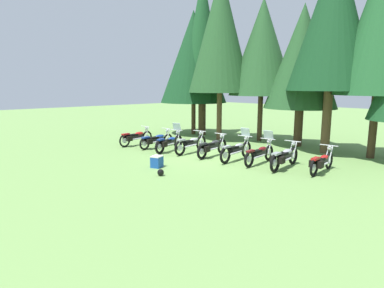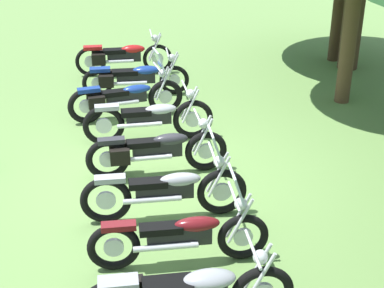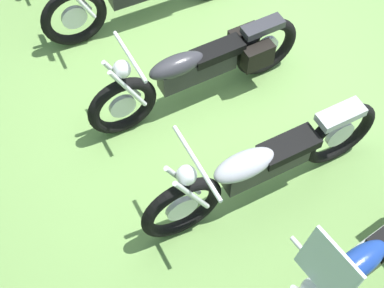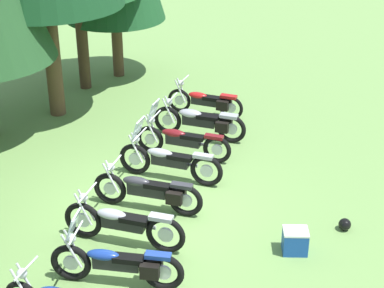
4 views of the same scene
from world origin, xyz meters
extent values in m
plane|color=#6B934C|center=(0.00, 0.00, 0.00)|extent=(80.00, 80.00, 0.00)
cube|color=black|center=(-2.31, -0.58, 0.46)|extent=(0.40, 0.82, 0.22)
ellipsoid|color=navy|center=(-2.37, -0.37, 0.60)|extent=(0.38, 0.61, 0.17)
cylinder|color=silver|center=(-2.50, 0.06, 1.00)|extent=(0.69, 0.23, 0.04)
cylinder|color=silver|center=(-2.15, -0.72, 0.38)|extent=(0.30, 0.79, 0.08)
cube|color=silver|center=(-2.51, 0.08, 1.18)|extent=(0.47, 0.27, 0.39)
torus|color=black|center=(-1.38, 0.74, 0.38)|extent=(0.23, 0.77, 0.76)
cylinder|color=silver|center=(-1.38, 0.74, 0.38)|extent=(0.09, 0.30, 0.29)
torus|color=black|center=(-1.12, -0.90, 0.38)|extent=(0.23, 0.77, 0.76)
cylinder|color=silver|center=(-1.12, -0.90, 0.38)|extent=(0.09, 0.30, 0.29)
cube|color=black|center=(-1.25, -0.08, 0.49)|extent=(0.33, 0.84, 0.24)
ellipsoid|color=#9EA0A8|center=(-1.29, 0.14, 0.63)|extent=(0.34, 0.62, 0.18)
cube|color=black|center=(-1.22, -0.31, 0.60)|extent=(0.32, 0.58, 0.10)
cube|color=#9EA0A8|center=(-1.14, -0.82, 0.74)|extent=(0.25, 0.46, 0.08)
cylinder|color=silver|center=(-1.44, 0.66, 0.68)|extent=(0.09, 0.34, 0.65)
cylinder|color=silver|center=(-1.29, 0.69, 0.68)|extent=(0.09, 0.34, 0.65)
cylinder|color=silver|center=(-1.36, 0.60, 1.02)|extent=(0.76, 0.15, 0.04)
sphere|color=silver|center=(-1.37, 0.69, 0.90)|extent=(0.19, 0.19, 0.17)
cylinder|color=silver|center=(-1.10, -0.24, 0.40)|extent=(0.20, 0.82, 0.08)
torus|color=black|center=(-0.13, 0.93, 0.36)|extent=(0.23, 0.73, 0.72)
cylinder|color=silver|center=(-0.13, 0.93, 0.36)|extent=(0.09, 0.28, 0.27)
torus|color=black|center=(0.13, -0.70, 0.36)|extent=(0.23, 0.73, 0.72)
cylinder|color=silver|center=(0.13, -0.70, 0.36)|extent=(0.09, 0.28, 0.27)
cube|color=black|center=(0.00, 0.12, 0.47)|extent=(0.30, 0.83, 0.26)
ellipsoid|color=#2D2D33|center=(-0.03, 0.34, 0.63)|extent=(0.31, 0.61, 0.20)
cube|color=black|center=(0.04, -0.11, 0.60)|extent=(0.29, 0.57, 0.10)
cube|color=#2D2D33|center=(0.12, -0.62, 0.69)|extent=(0.23, 0.46, 0.08)
cylinder|color=silver|center=(-0.18, 0.86, 0.66)|extent=(0.10, 0.34, 0.65)
cylinder|color=silver|center=(-0.05, 0.88, 0.66)|extent=(0.10, 0.34, 0.65)
cylinder|color=silver|center=(-0.11, 0.79, 0.99)|extent=(0.66, 0.14, 0.04)
sphere|color=silver|center=(-0.12, 0.88, 0.87)|extent=(0.19, 0.19, 0.17)
cylinder|color=silver|center=(0.14, -0.05, 0.38)|extent=(0.21, 0.82, 0.08)
cube|color=black|center=(-0.04, -0.52, 0.46)|extent=(0.19, 0.34, 0.26)
cube|color=black|center=(0.24, -0.48, 0.46)|extent=(0.19, 0.34, 0.26)
torus|color=black|center=(1.21, 1.11, 0.37)|extent=(0.20, 0.75, 0.75)
cylinder|color=silver|center=(1.21, 1.11, 0.37)|extent=(0.08, 0.29, 0.29)
camera|label=1|loc=(10.31, -10.84, 3.25)|focal=30.68mm
camera|label=2|loc=(8.57, 0.53, 4.89)|focal=54.66mm
camera|label=3|loc=(-3.56, 1.39, 4.79)|focal=53.80mm
camera|label=4|loc=(-9.50, -5.45, 7.04)|focal=58.74mm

